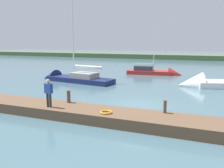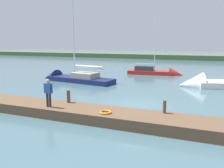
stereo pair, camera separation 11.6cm
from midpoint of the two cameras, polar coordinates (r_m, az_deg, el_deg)
ground_plane at (r=16.98m, az=6.37°, el=-5.04°), size 200.00×200.00×0.00m
far_shoreline at (r=64.36m, az=18.13°, el=5.75°), size 180.00×8.00×2.40m
dock_pier at (r=13.21m, az=1.61°, el=-8.08°), size 24.40×2.23×0.61m
mooring_post_near at (r=15.28m, az=-10.33°, el=-2.97°), size 0.23×0.23×0.80m
mooring_post_far at (r=13.16m, az=12.89°, el=-5.40°), size 0.18×0.18×0.71m
life_ring_buoy at (r=12.89m, az=-1.32°, el=-6.88°), size 0.66×0.66×0.10m
sailboat_mid_channel at (r=25.89m, az=25.68°, el=-0.17°), size 10.86×5.46×12.71m
sailboat_far_right at (r=33.01m, az=11.29°, el=2.48°), size 7.61×2.71×8.80m
sailboat_far_left at (r=27.49m, az=-9.94°, el=1.10°), size 9.82×3.67×12.32m
person_on_dock at (r=14.36m, az=-15.01°, el=-1.65°), size 0.64×0.24×1.69m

